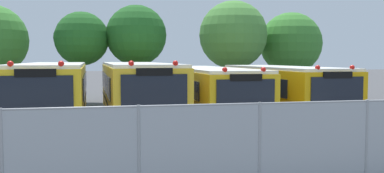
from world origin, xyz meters
TOP-DOWN VIEW (x-y plane):
  - ground_plane at (0.00, 0.00)m, footprint 160.00×160.00m
  - school_bus_0 at (-5.06, -0.01)m, footprint 2.88×11.41m
  - school_bus_1 at (-1.62, 0.07)m, footprint 2.90×11.15m
  - school_bus_2 at (1.64, 0.22)m, footprint 2.57×10.69m
  - school_bus_3 at (5.04, -0.14)m, footprint 2.68×9.72m
  - tree_1 at (-4.44, 9.28)m, footprint 3.48×3.42m
  - tree_2 at (-0.78, 9.17)m, footprint 3.94×3.94m
  - tree_3 at (6.07, 10.47)m, footprint 4.88×4.88m
  - tree_4 at (11.08, 11.34)m, footprint 4.70×4.70m
  - chainlink_fence at (0.23, -9.91)m, footprint 15.39×0.07m
  - traffic_cone at (-0.93, -8.57)m, footprint 0.53×0.53m

SIDE VIEW (x-z plane):
  - ground_plane at x=0.00m, z-range 0.00..0.00m
  - traffic_cone at x=-0.93m, z-range 0.00..0.70m
  - chainlink_fence at x=0.23m, z-range 0.04..1.96m
  - school_bus_2 at x=1.64m, z-range 0.07..2.64m
  - school_bus_3 at x=5.04m, z-range 0.07..2.69m
  - school_bus_0 at x=-5.06m, z-range 0.07..2.86m
  - school_bus_1 at x=-1.62m, z-range 0.07..2.86m
  - tree_4 at x=11.08m, z-range 0.79..7.15m
  - tree_1 at x=-4.44m, z-range 1.19..7.02m
  - tree_2 at x=-0.78m, z-range 1.14..7.48m
  - tree_3 at x=6.07m, z-range 1.11..8.09m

